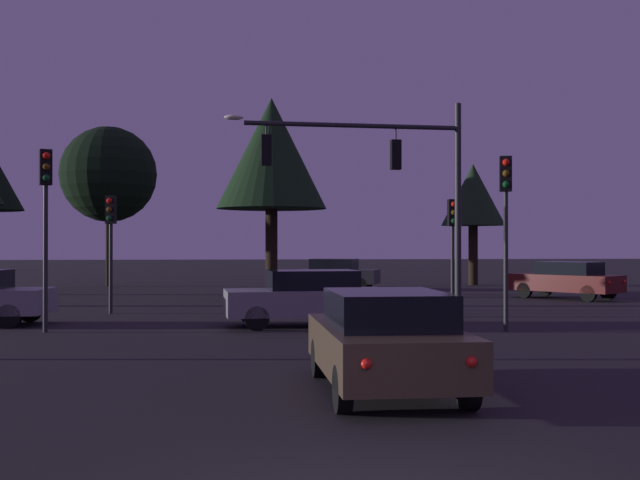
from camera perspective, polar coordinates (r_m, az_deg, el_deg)
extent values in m
plane|color=black|center=(30.70, -3.78, -4.48)|extent=(168.00, 168.00, 0.00)
cylinder|color=#232326|center=(23.86, 10.22, 2.21)|extent=(0.20, 0.20, 6.55)
cylinder|color=#232326|center=(23.22, 2.50, 8.50)|extent=(6.54, 0.54, 0.14)
ellipsoid|color=#F4EACC|center=(22.79, -6.44, 9.05)|extent=(0.56, 0.28, 0.16)
cylinder|color=#232326|center=(23.49, 5.65, 7.90)|extent=(0.05, 0.05, 0.40)
cube|color=black|center=(23.41, 5.65, 6.33)|extent=(0.31, 0.26, 0.90)
sphere|color=red|center=(23.57, 5.57, 6.96)|extent=(0.18, 0.18, 0.18)
sphere|color=#56380C|center=(23.54, 5.57, 6.29)|extent=(0.18, 0.18, 0.18)
sphere|color=#0C4219|center=(23.51, 5.57, 5.61)|extent=(0.18, 0.18, 0.18)
cylinder|color=#232326|center=(22.81, -4.02, 8.23)|extent=(0.05, 0.05, 0.34)
cube|color=black|center=(22.72, -4.02, 6.68)|extent=(0.31, 0.26, 0.90)
sphere|color=red|center=(22.90, -4.05, 7.34)|extent=(0.18, 0.18, 0.18)
sphere|color=#56380C|center=(22.86, -4.05, 6.64)|extent=(0.18, 0.18, 0.18)
sphere|color=#0C4219|center=(22.83, -4.05, 5.94)|extent=(0.18, 0.18, 0.18)
cylinder|color=#232326|center=(20.56, -19.74, -1.31)|extent=(0.12, 0.12, 3.72)
cube|color=black|center=(20.65, -19.72, 5.11)|extent=(0.37, 0.33, 0.90)
sphere|color=red|center=(20.54, -19.67, 5.93)|extent=(0.18, 0.18, 0.18)
sphere|color=#56380C|center=(20.51, -19.67, 5.15)|extent=(0.18, 0.18, 0.18)
sphere|color=#0C4219|center=(20.49, -19.68, 4.37)|extent=(0.18, 0.18, 0.18)
cylinder|color=#232326|center=(26.07, 9.82, -2.09)|extent=(0.12, 0.12, 2.84)
cube|color=black|center=(26.08, 9.82, 2.01)|extent=(0.31, 0.25, 0.90)
sphere|color=red|center=(25.96, 9.91, 2.64)|extent=(0.18, 0.18, 0.18)
sphere|color=#56380C|center=(25.95, 9.91, 2.03)|extent=(0.18, 0.18, 0.18)
sphere|color=#0C4219|center=(25.94, 9.92, 1.41)|extent=(0.18, 0.18, 0.18)
cylinder|color=#232326|center=(25.51, -15.29, -2.07)|extent=(0.12, 0.12, 2.89)
cube|color=black|center=(25.52, -15.28, 2.18)|extent=(0.34, 0.30, 0.90)
sphere|color=red|center=(25.41, -15.39, 2.83)|extent=(0.18, 0.18, 0.18)
sphere|color=#56380C|center=(25.39, -15.40, 2.20)|extent=(0.18, 0.18, 0.18)
sphere|color=#0C4219|center=(25.38, -15.40, 1.57)|extent=(0.18, 0.18, 0.18)
cylinder|color=#232326|center=(20.12, 13.64, -1.55)|extent=(0.12, 0.12, 3.57)
cube|color=black|center=(20.20, 13.64, 4.80)|extent=(0.35, 0.31, 0.90)
sphere|color=red|center=(20.09, 13.67, 5.63)|extent=(0.18, 0.18, 0.18)
sphere|color=#56380C|center=(20.06, 13.67, 4.84)|extent=(0.18, 0.18, 0.18)
sphere|color=#0C4219|center=(20.04, 13.67, 4.04)|extent=(0.18, 0.18, 0.18)
cube|color=#473828|center=(11.67, 4.87, -8.00)|extent=(1.95, 4.20, 0.68)
cube|color=black|center=(11.46, 5.02, -5.13)|extent=(1.66, 2.28, 0.52)
cylinder|color=black|center=(12.93, -0.10, -8.77)|extent=(0.21, 0.64, 0.64)
cylinder|color=black|center=(13.23, 7.31, -8.58)|extent=(0.21, 0.64, 0.64)
cylinder|color=black|center=(10.23, 1.69, -11.02)|extent=(0.21, 0.64, 0.64)
cylinder|color=black|center=(10.61, 10.96, -10.63)|extent=(0.21, 0.64, 0.64)
sphere|color=red|center=(9.49, 3.45, -9.17)|extent=(0.14, 0.14, 0.14)
sphere|color=red|center=(9.80, 11.21, -8.87)|extent=(0.14, 0.14, 0.14)
cube|color=gray|center=(20.81, -1.01, -4.63)|extent=(4.51, 2.23, 0.68)
cube|color=black|center=(20.80, -0.60, -2.98)|extent=(2.49, 1.81, 0.52)
cylinder|color=black|center=(19.82, -4.73, -5.83)|extent=(0.65, 0.25, 0.64)
cylinder|color=black|center=(21.48, -5.19, -5.41)|extent=(0.65, 0.25, 0.64)
cylinder|color=black|center=(20.32, 3.42, -5.70)|extent=(0.65, 0.25, 0.64)
cylinder|color=black|center=(21.94, 2.35, -5.30)|extent=(0.65, 0.25, 0.64)
sphere|color=red|center=(20.65, 5.33, -4.38)|extent=(0.14, 0.14, 0.14)
sphere|color=red|center=(21.91, 4.38, -4.15)|extent=(0.14, 0.14, 0.14)
cylinder|color=black|center=(23.50, -20.74, -4.95)|extent=(0.65, 0.24, 0.64)
cylinder|color=black|center=(21.96, -22.08, -5.27)|extent=(0.65, 0.24, 0.64)
cube|color=#232328|center=(37.59, 1.28, -2.72)|extent=(4.37, 3.05, 0.68)
cube|color=black|center=(37.61, 1.05, -1.80)|extent=(2.56, 2.18, 0.52)
cylinder|color=black|center=(38.11, 3.48, -3.19)|extent=(0.67, 0.41, 0.64)
cylinder|color=black|center=(36.56, 3.02, -3.32)|extent=(0.67, 0.41, 0.64)
cylinder|color=black|center=(38.69, -0.37, -3.15)|extent=(0.67, 0.41, 0.64)
cylinder|color=black|center=(37.17, -0.99, -3.27)|extent=(0.67, 0.41, 0.64)
sphere|color=red|center=(38.69, -1.43, -2.50)|extent=(0.14, 0.14, 0.14)
sphere|color=red|center=(37.50, -1.94, -2.57)|extent=(0.14, 0.14, 0.14)
cube|color=#4C0F0F|center=(32.85, 17.80, -3.04)|extent=(3.99, 4.50, 0.68)
cube|color=black|center=(32.75, 18.02, -2.00)|extent=(2.61, 2.77, 0.52)
cylinder|color=black|center=(32.92, 14.97, -3.63)|extent=(0.54, 0.63, 0.64)
cylinder|color=black|center=(34.26, 16.38, -3.50)|extent=(0.54, 0.63, 0.64)
cylinder|color=black|center=(31.49, 19.34, -3.78)|extent=(0.54, 0.63, 0.64)
cylinder|color=black|center=(32.89, 20.63, -3.63)|extent=(0.54, 0.63, 0.64)
sphere|color=red|center=(31.28, 20.68, -2.99)|extent=(0.14, 0.14, 0.14)
sphere|color=red|center=(32.39, 21.67, -2.90)|extent=(0.14, 0.14, 0.14)
cylinder|color=black|center=(32.32, -3.63, -0.97)|extent=(0.51, 0.51, 3.73)
cone|color=black|center=(32.55, -3.63, 6.46)|extent=(4.64, 4.64, 4.68)
cylinder|color=black|center=(42.83, 11.32, -1.12)|extent=(0.51, 0.51, 3.27)
cone|color=black|center=(42.92, 11.31, 3.33)|extent=(3.48, 3.48, 3.39)
cylinder|color=black|center=(42.23, -15.45, -0.50)|extent=(0.29, 0.29, 4.18)
sphere|color=black|center=(42.39, -15.44, 4.73)|extent=(5.08, 5.08, 5.08)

